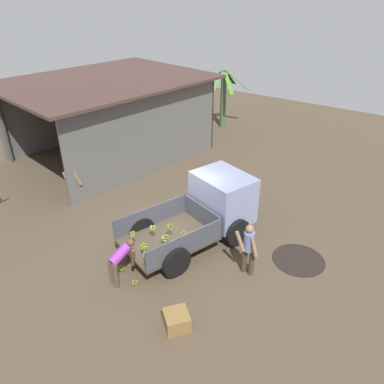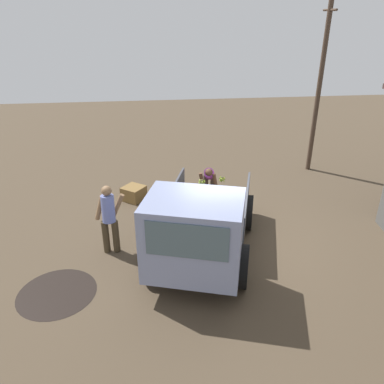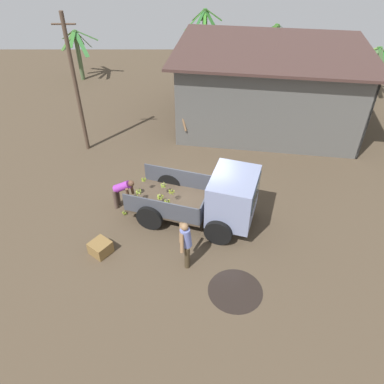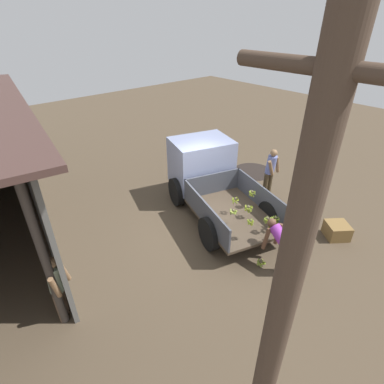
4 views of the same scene
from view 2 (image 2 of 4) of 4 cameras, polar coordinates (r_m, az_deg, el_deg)
name	(u,v)px [view 2 (image 2 of 4)]	position (r m, az deg, el deg)	size (l,w,h in m)	color
ground	(233,247)	(9.37, 6.25, -8.38)	(36.00, 36.00, 0.00)	#4B3D2D
mud_patch_0	(57,293)	(8.44, -19.87, -14.29)	(1.61, 1.61, 0.01)	black
cargo_truck	(197,231)	(7.88, 0.83, -5.99)	(4.66, 3.11, 2.04)	#47392B
utility_pole	(319,88)	(13.85, 18.80, 14.82)	(0.90, 0.16, 5.78)	#4A382B
person_foreground_visitor	(109,216)	(8.93, -12.54, -3.62)	(0.39, 0.73, 1.70)	#403321
person_worker_loading	(209,179)	(11.19, 2.62, 2.00)	(0.84, 0.60, 1.24)	#4E3C34
banana_bunch_on_ground_0	(196,201)	(11.34, 0.54, -1.40)	(0.19, 0.20, 0.14)	brown
banana_bunch_on_ground_1	(220,202)	(11.25, 4.22, -1.47)	(0.23, 0.23, 0.20)	#49412F
wooden_crate_0	(134,193)	(11.66, -8.87, -0.19)	(0.59, 0.59, 0.43)	brown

